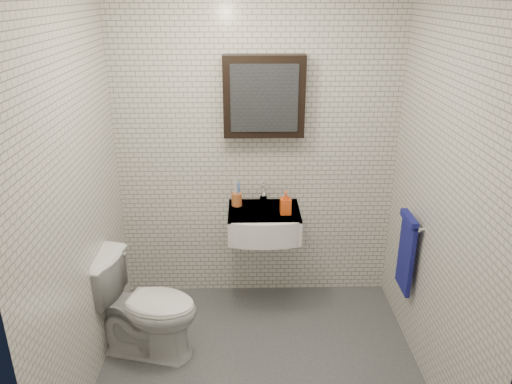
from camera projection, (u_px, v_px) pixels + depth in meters
ground at (260, 368)px, 3.44m from camera, size 2.20×2.00×0.01m
room_shell at (261, 168)px, 2.90m from camera, size 2.22×2.02×2.51m
washbasin at (264, 223)px, 3.84m from camera, size 0.55×0.50×0.20m
faucet at (263, 194)px, 3.96m from camera, size 0.06×0.20×0.15m
mirror_cabinet at (264, 96)px, 3.67m from camera, size 0.60×0.15×0.60m
towel_rail at (407, 250)px, 3.52m from camera, size 0.09×0.30×0.58m
toothbrush_cup at (237, 199)px, 3.91m from camera, size 0.10×0.10×0.22m
soap_bottle at (286, 203)px, 3.76m from camera, size 0.08×0.09×0.18m
toilet at (145, 306)px, 3.48m from camera, size 0.83×0.60×0.76m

